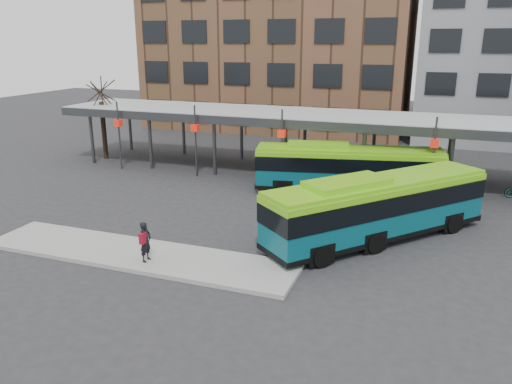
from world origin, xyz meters
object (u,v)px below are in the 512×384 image
at_px(bus_rear, 347,167).
at_px(pedestrian, 145,241).
at_px(bus_front, 378,206).
at_px(tree, 104,128).

xyz_separation_m(bus_rear, pedestrian, (-5.91, -12.96, -0.53)).
height_order(bus_front, bus_rear, bus_front).
bearing_deg(bus_front, bus_rear, 61.50).
bearing_deg(bus_rear, bus_front, -81.32).
bearing_deg(pedestrian, bus_rear, -22.76).
xyz_separation_m(tree, bus_rear, (19.22, -2.63, -0.87)).
bearing_deg(bus_rear, tree, 160.27).
distance_m(bus_front, bus_rear, 7.48).
relative_size(tree, bus_front, 0.55).
xyz_separation_m(tree, pedestrian, (13.31, -15.59, -1.40)).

